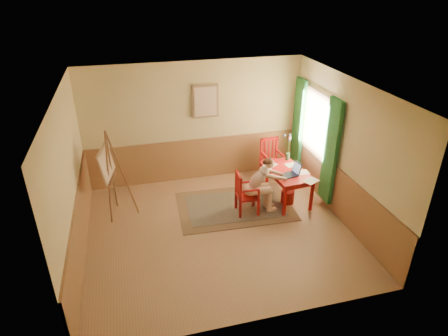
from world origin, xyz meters
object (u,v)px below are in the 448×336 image
object	(u,v)px
table	(286,174)
easel	(108,167)
chair_left	(245,193)
laptop	(291,173)
figure	(261,183)
chair_back	(271,160)

from	to	relation	value
table	easel	distance (m)	3.65
chair_left	laptop	size ratio (longest dim) A/B	2.04
easel	figure	bearing A→B (deg)	-12.22
table	figure	xyz separation A→B (m)	(-0.67, -0.27, 0.03)
chair_left	chair_back	xyz separation A→B (m)	(1.04, 1.27, 0.04)
chair_back	laptop	size ratio (longest dim) A/B	2.21
figure	table	bearing A→B (deg)	21.62
table	chair_left	bearing A→B (deg)	-165.33
figure	laptop	distance (m)	0.70
laptop	easel	distance (m)	3.68
chair_back	figure	distance (m)	1.47
chair_back	laptop	bearing A→B (deg)	-91.28
laptop	easel	bearing A→B (deg)	171.15
table	easel	size ratio (longest dim) A/B	0.68
chair_left	figure	xyz separation A→B (m)	(0.32, -0.01, 0.20)
table	laptop	distance (m)	0.24
table	laptop	world-z (taller)	laptop
table	easel	world-z (taller)	easel
figure	easel	xyz separation A→B (m)	(-2.93, 0.64, 0.43)
table	easel	xyz separation A→B (m)	(-3.61, 0.37, 0.46)
figure	easel	world-z (taller)	easel
chair_back	table	bearing A→B (deg)	-92.43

